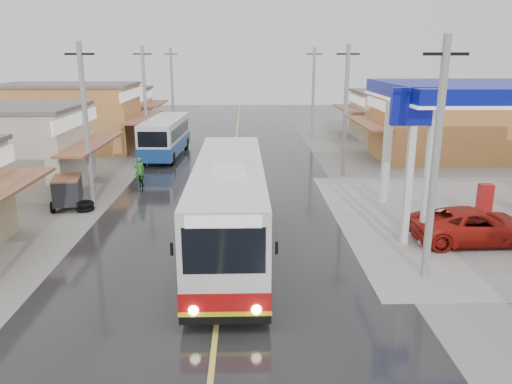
% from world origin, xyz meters
% --- Properties ---
extents(ground, '(120.00, 120.00, 0.00)m').
position_xyz_m(ground, '(0.00, 0.00, 0.00)').
color(ground, slate).
rests_on(ground, ground).
extents(road, '(12.00, 90.00, 0.02)m').
position_xyz_m(road, '(0.00, 15.00, 0.01)').
color(road, black).
rests_on(road, ground).
extents(centre_line, '(0.15, 90.00, 0.01)m').
position_xyz_m(centre_line, '(0.00, 15.00, 0.02)').
color(centre_line, '#D8CC4C').
rests_on(centre_line, road).
extents(shopfronts_left, '(11.00, 44.00, 5.20)m').
position_xyz_m(shopfronts_left, '(-13.00, 18.00, 0.00)').
color(shopfronts_left, tan).
rests_on(shopfronts_left, ground).
extents(shopfronts_right, '(11.00, 44.00, 4.80)m').
position_xyz_m(shopfronts_right, '(15.00, 12.00, 0.00)').
color(shopfronts_right, beige).
rests_on(shopfronts_right, ground).
extents(utility_poles_left, '(1.60, 50.00, 8.00)m').
position_xyz_m(utility_poles_left, '(-7.00, 16.00, 0.00)').
color(utility_poles_left, gray).
rests_on(utility_poles_left, ground).
extents(utility_poles_right, '(1.60, 36.00, 8.00)m').
position_xyz_m(utility_poles_right, '(7.00, 15.00, 0.00)').
color(utility_poles_right, gray).
rests_on(utility_poles_right, ground).
extents(coach_bus, '(2.87, 12.15, 3.78)m').
position_xyz_m(coach_bus, '(0.23, 2.46, 1.82)').
color(coach_bus, silver).
rests_on(coach_bus, road).
extents(second_bus, '(2.68, 8.60, 2.82)m').
position_xyz_m(second_bus, '(-5.06, 21.03, 1.52)').
color(second_bus, silver).
rests_on(second_bus, road).
extents(jeepney, '(5.18, 2.54, 1.42)m').
position_xyz_m(jeepney, '(10.08, 3.15, 0.71)').
color(jeepney, '#A71810').
rests_on(jeepney, ground).
extents(cyclist, '(1.09, 1.82, 1.85)m').
position_xyz_m(cyclist, '(-5.10, 11.82, 0.61)').
color(cyclist, black).
rests_on(cyclist, ground).
extents(tricycle_near, '(1.73, 2.12, 1.59)m').
position_xyz_m(tricycle_near, '(-7.96, 8.21, 0.91)').
color(tricycle_near, '#26262D').
rests_on(tricycle_near, ground).
extents(tyre_stack, '(0.89, 0.89, 0.46)m').
position_xyz_m(tyre_stack, '(-7.01, 7.77, 0.23)').
color(tyre_stack, black).
rests_on(tyre_stack, ground).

